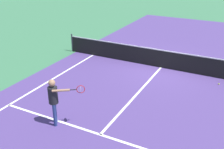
# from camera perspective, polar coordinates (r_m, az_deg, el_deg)

# --- Properties ---
(ground_plane) EXTENTS (60.00, 60.00, 0.00)m
(ground_plane) POSITION_cam_1_polar(r_m,az_deg,el_deg) (14.15, 10.41, 1.50)
(ground_plane) COLOR #38724C
(court_surface_inbounds) EXTENTS (10.62, 24.40, 0.00)m
(court_surface_inbounds) POSITION_cam_1_polar(r_m,az_deg,el_deg) (14.15, 10.41, 1.50)
(court_surface_inbounds) COLOR #4C387A
(court_surface_inbounds) RESTS_ON ground_plane
(line_sideline_left) EXTENTS (0.10, 11.89, 0.01)m
(line_sideline_left) POSITION_cam_1_polar(r_m,az_deg,el_deg) (11.52, -19.47, -5.09)
(line_sideline_left) COLOR white
(line_sideline_left) RESTS_ON ground_plane
(line_service_near) EXTENTS (8.22, 0.10, 0.01)m
(line_service_near) POSITION_cam_1_polar(r_m,az_deg,el_deg) (8.96, -2.51, -12.67)
(line_service_near) COLOR white
(line_service_near) RESTS_ON ground_plane
(line_center_service) EXTENTS (0.10, 6.40, 0.01)m
(line_center_service) POSITION_cam_1_polar(r_m,az_deg,el_deg) (11.40, 5.48, -4.00)
(line_center_service) COLOR white
(line_center_service) RESTS_ON ground_plane
(net) EXTENTS (11.23, 0.09, 1.07)m
(net) POSITION_cam_1_polar(r_m,az_deg,el_deg) (13.97, 10.56, 3.36)
(net) COLOR #33383D
(net) RESTS_ON ground_plane
(player_near) EXTENTS (1.13, 0.66, 1.69)m
(player_near) POSITION_cam_1_polar(r_m,az_deg,el_deg) (9.10, -12.24, -4.72)
(player_near) COLOR navy
(player_near) RESTS_ON ground_plane
(tennis_ball_near_net) EXTENTS (0.07, 0.07, 0.07)m
(tennis_ball_near_net) POSITION_cam_1_polar(r_m,az_deg,el_deg) (13.01, 21.82, -1.87)
(tennis_ball_near_net) COLOR #CCE033
(tennis_ball_near_net) RESTS_ON ground_plane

